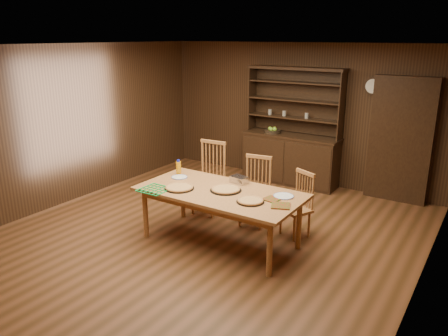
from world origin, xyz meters
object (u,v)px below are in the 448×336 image
Objects in this scene: chair_center at (256,188)px; chair_right at (299,202)px; dining_table at (220,195)px; china_hutch at (291,152)px; juice_bottle at (179,168)px; chair_left at (210,175)px.

chair_right is (0.71, -0.03, -0.06)m from chair_center.
chair_right reaches higher than dining_table.
china_hutch reaches higher than chair_center.
juice_bottle is at bearing -137.28° from chair_right.
chair_center is (0.36, -2.01, -0.05)m from china_hutch.
china_hutch is 2.68m from juice_bottle.
dining_table is 1.15m from chair_left.
juice_bottle is (-0.91, 0.27, 0.17)m from dining_table.
chair_left is at bearing 170.67° from chair_center.
chair_right is 1.82m from juice_bottle.
chair_left is (-0.76, 0.86, -0.08)m from dining_table.
chair_center is 4.70× the size of juice_bottle.
dining_table is at bearing -103.62° from chair_center.
chair_center reaches higher than dining_table.
juice_bottle is (-0.15, -0.59, 0.24)m from chair_left.
dining_table is 0.96m from juice_bottle.
juice_bottle is (-0.99, -0.58, 0.30)m from chair_center.
chair_center is at bearing -79.75° from china_hutch.
juice_bottle is at bearing -103.64° from china_hutch.
chair_left reaches higher than chair_right.
china_hutch is 2.35× the size of chair_right.
china_hutch reaches higher than chair_right.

